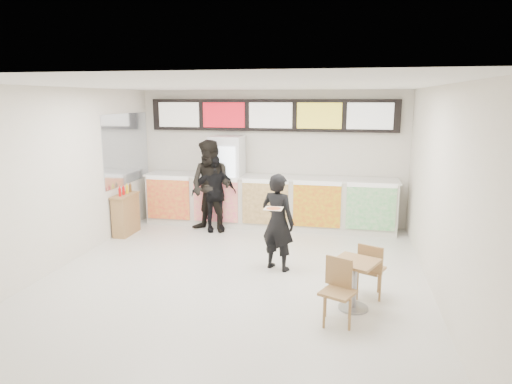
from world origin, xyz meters
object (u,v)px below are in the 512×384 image
(customer_left, at_px, (211,187))
(cafe_table, at_px, (355,276))
(customer_mid, at_px, (214,193))
(condiment_ledge, at_px, (126,214))
(drinks_fridge, at_px, (227,181))
(customer_main, at_px, (278,222))
(service_counter, at_px, (268,201))

(customer_left, height_order, cafe_table, customer_left)
(customer_mid, xyz_separation_m, condiment_ledge, (-1.74, -0.63, -0.38))
(drinks_fridge, xyz_separation_m, customer_left, (-0.18, -0.64, -0.02))
(customer_main, bearing_deg, drinks_fridge, -36.10)
(drinks_fridge, bearing_deg, customer_mid, -104.16)
(customer_mid, height_order, cafe_table, customer_mid)
(drinks_fridge, distance_m, condiment_ledge, 2.30)
(service_counter, xyz_separation_m, drinks_fridge, (-0.93, 0.02, 0.43))
(drinks_fridge, distance_m, customer_mid, 0.60)
(customer_main, height_order, condiment_ledge, customer_main)
(service_counter, distance_m, customer_left, 1.34)
(customer_main, relative_size, customer_mid, 0.99)
(customer_main, bearing_deg, cafe_table, 157.16)
(customer_left, bearing_deg, customer_mid, 79.66)
(service_counter, xyz_separation_m, customer_main, (0.61, -2.53, 0.24))
(service_counter, relative_size, customer_main, 3.42)
(customer_left, relative_size, cafe_table, 1.37)
(service_counter, height_order, drinks_fridge, drinks_fridge)
(customer_left, relative_size, customer_mid, 1.20)
(drinks_fridge, bearing_deg, customer_left, -105.72)
(customer_main, bearing_deg, service_counter, -53.80)
(cafe_table, relative_size, condiment_ledge, 1.40)
(drinks_fridge, distance_m, cafe_table, 4.75)
(service_counter, bearing_deg, customer_main, -76.45)
(drinks_fridge, bearing_deg, cafe_table, -53.81)
(drinks_fridge, height_order, customer_left, drinks_fridge)
(customer_mid, bearing_deg, customer_left, -139.33)
(customer_main, xyz_separation_m, customer_mid, (-1.69, 1.99, 0.01))
(customer_main, distance_m, customer_left, 2.58)
(condiment_ledge, bearing_deg, cafe_table, -29.32)
(customer_left, bearing_deg, cafe_table, -31.39)
(customer_main, distance_m, cafe_table, 1.80)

